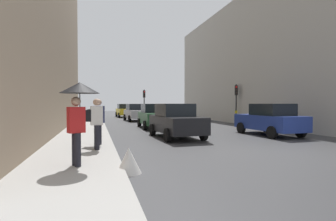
{
  "coord_description": "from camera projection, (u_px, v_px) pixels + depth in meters",
  "views": [
    {
      "loc": [
        -6.37,
        -7.82,
        1.74
      ],
      "look_at": [
        -2.19,
        7.39,
        1.35
      ],
      "focal_mm": 28.05,
      "sensor_mm": 36.0,
      "label": 1
    }
  ],
  "objects": [
    {
      "name": "ground_plane",
      "position": [
        283.0,
        153.0,
        9.27
      ],
      "size": [
        120.0,
        120.0,
        0.0
      ],
      "primitive_type": "plane",
      "color": "#38383A"
    },
    {
      "name": "sidewalk_kerb",
      "position": [
        83.0,
        137.0,
        13.2
      ],
      "size": [
        2.6,
        40.0,
        0.16
      ],
      "primitive_type": "cube",
      "color": "#A8A5A0",
      "rests_on": "ground"
    },
    {
      "name": "building_facade_right",
      "position": [
        298.0,
        62.0,
        24.27
      ],
      "size": [
        12.0,
        29.64,
        11.19
      ],
      "primitive_type": "cube",
      "color": "#B2ADA3",
      "rests_on": "ground"
    },
    {
      "name": "traffic_light_far_median",
      "position": [
        144.0,
        99.0,
        31.14
      ],
      "size": [
        0.25,
        0.43,
        3.45
      ],
      "color": "#2D2D2D",
      "rests_on": "ground"
    },
    {
      "name": "traffic_light_mid_street",
      "position": [
        236.0,
        97.0,
        22.77
      ],
      "size": [
        0.34,
        0.45,
        3.46
      ],
      "color": "#2D2D2D",
      "rests_on": "ground"
    },
    {
      "name": "car_yellow_taxi",
      "position": [
        124.0,
        111.0,
        34.94
      ],
      "size": [
        2.19,
        4.29,
        1.76
      ],
      "color": "yellow",
      "rests_on": "ground"
    },
    {
      "name": "car_blue_van",
      "position": [
        270.0,
        120.0,
        14.59
      ],
      "size": [
        2.17,
        4.28,
        1.76
      ],
      "color": "navy",
      "rests_on": "ground"
    },
    {
      "name": "car_silver_hatchback",
      "position": [
        136.0,
        112.0,
        27.2
      ],
      "size": [
        2.24,
        4.31,
        1.76
      ],
      "color": "#BCBCC1",
      "rests_on": "ground"
    },
    {
      "name": "car_green_estate",
      "position": [
        154.0,
        116.0,
        19.16
      ],
      "size": [
        2.05,
        4.22,
        1.76
      ],
      "color": "#2D6038",
      "rests_on": "ground"
    },
    {
      "name": "car_dark_suv",
      "position": [
        176.0,
        121.0,
        13.55
      ],
      "size": [
        2.18,
        4.28,
        1.76
      ],
      "color": "black",
      "rests_on": "ground"
    },
    {
      "name": "pedestrian_with_umbrella",
      "position": [
        79.0,
        100.0,
        6.71
      ],
      "size": [
        1.0,
        1.0,
        2.14
      ],
      "color": "black",
      "rests_on": "sidewalk_kerb"
    },
    {
      "name": "pedestrian_with_grey_backpack",
      "position": [
        98.0,
        119.0,
        10.16
      ],
      "size": [
        0.65,
        0.43,
        1.77
      ],
      "color": "black",
      "rests_on": "sidewalk_kerb"
    },
    {
      "name": "pedestrian_with_black_backpack",
      "position": [
        95.0,
        121.0,
        9.12
      ],
      "size": [
        0.63,
        0.36,
        1.77
      ],
      "color": "black",
      "rests_on": "sidewalk_kerb"
    },
    {
      "name": "warning_sign_triangle",
      "position": [
        129.0,
        161.0,
        6.57
      ],
      "size": [
        0.64,
        0.64,
        0.65
      ],
      "primitive_type": "cone",
      "color": "silver",
      "rests_on": "ground"
    }
  ]
}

